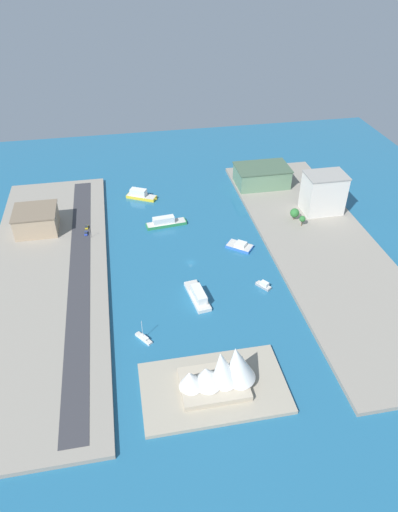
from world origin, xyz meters
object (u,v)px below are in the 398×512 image
object	(u,v)px
ferry_green_doubledeck	(165,222)
traffic_light_waterfront	(91,232)
ferry_yellow_fast	(140,195)
opera_landmark	(221,371)
sailboat_small_white	(144,338)
hotel_broad_white	(323,193)
apartment_midrise_tan	(36,220)
hatchback_blue	(86,233)
catamaran_blue	(240,246)
ferry_white_commuter	(198,295)
terminal_long_green	(262,176)
taxi_yellow_cab	(87,227)
yacht_sleek_gray	(264,285)

from	to	relation	value
ferry_green_doubledeck	traffic_light_waterfront	distance (m)	50.64
ferry_green_doubledeck	ferry_yellow_fast	size ratio (longest dim) A/B	1.25
ferry_yellow_fast	opera_landmark	size ratio (longest dim) A/B	0.67
sailboat_small_white	hotel_broad_white	bearing A→B (deg)	-143.63
hotel_broad_white	opera_landmark	bearing A→B (deg)	52.49
apartment_midrise_tan	hotel_broad_white	world-z (taller)	hotel_broad_white
hotel_broad_white	hatchback_blue	bearing A→B (deg)	0.27
catamaran_blue	opera_landmark	distance (m)	111.22
ferry_green_doubledeck	ferry_white_commuter	world-z (taller)	ferry_white_commuter
ferry_yellow_fast	hatchback_blue	bearing A→B (deg)	49.91
ferry_yellow_fast	traffic_light_waterfront	distance (m)	62.69
terminal_long_green	taxi_yellow_cab	distance (m)	139.37
ferry_green_doubledeck	hotel_broad_white	size ratio (longest dim) A/B	1.04
hotel_broad_white	traffic_light_waterfront	size ratio (longest dim) A/B	4.31
yacht_sleek_gray	ferry_yellow_fast	distance (m)	131.96
ferry_white_commuter	opera_landmark	world-z (taller)	opera_landmark
apartment_midrise_tan	taxi_yellow_cab	distance (m)	32.52
ferry_yellow_fast	taxi_yellow_cab	world-z (taller)	ferry_yellow_fast
traffic_light_waterfront	opera_landmark	size ratio (longest dim) A/B	0.19
sailboat_small_white	ferry_yellow_fast	distance (m)	145.77
yacht_sleek_gray	ferry_yellow_fast	xyz separation A→B (m)	(60.20, -117.42, 1.27)
sailboat_small_white	apartment_midrise_tan	distance (m)	125.83
ferry_green_doubledeck	ferry_white_commuter	size ratio (longest dim) A/B	1.06
ferry_white_commuter	traffic_light_waterfront	xyz separation A→B (m)	(57.62, -69.30, 4.18)
ferry_white_commuter	hotel_broad_white	bearing A→B (deg)	-144.07
taxi_yellow_cab	opera_landmark	world-z (taller)	opera_landmark
traffic_light_waterfront	apartment_midrise_tan	bearing A→B (deg)	-24.68
ferry_green_doubledeck	apartment_midrise_tan	size ratio (longest dim) A/B	1.06
ferry_green_doubledeck	ferry_yellow_fast	bearing A→B (deg)	-71.98
apartment_midrise_tan	taxi_yellow_cab	size ratio (longest dim) A/B	6.17
ferry_yellow_fast	terminal_long_green	world-z (taller)	terminal_long_green
ferry_green_doubledeck	apartment_midrise_tan	bearing A→B (deg)	-4.34
sailboat_small_white	hotel_broad_white	xyz separation A→B (m)	(-134.65, -99.16, 15.56)
opera_landmark	yacht_sleek_gray	bearing A→B (deg)	-121.96
ferry_yellow_fast	opera_landmark	world-z (taller)	opera_landmark
taxi_yellow_cab	yacht_sleek_gray	bearing A→B (deg)	141.82
yacht_sleek_gray	ferry_white_commuter	world-z (taller)	ferry_white_commuter
apartment_midrise_tan	traffic_light_waterfront	bearing A→B (deg)	155.32
sailboat_small_white	opera_landmark	world-z (taller)	opera_landmark
sailboat_small_white	opera_landmark	bearing A→B (deg)	130.60
ferry_yellow_fast	apartment_midrise_tan	xyz separation A→B (m)	(70.74, 35.20, 7.17)
terminal_long_green	hatchback_blue	bearing A→B (deg)	19.42
yacht_sleek_gray	taxi_yellow_cab	xyz separation A→B (m)	(99.35, -78.14, 1.88)
sailboat_small_white	catamaran_blue	bearing A→B (deg)	-134.60
yacht_sleek_gray	ferry_yellow_fast	world-z (taller)	ferry_yellow_fast
ferry_yellow_fast	hotel_broad_white	world-z (taller)	hotel_broad_white
sailboat_small_white	ferry_yellow_fast	world-z (taller)	sailboat_small_white
ferry_green_doubledeck	apartment_midrise_tan	xyz separation A→B (m)	(84.26, -6.39, 7.43)
ferry_yellow_fast	hatchback_blue	size ratio (longest dim) A/B	5.02
opera_landmark	traffic_light_waterfront	bearing A→B (deg)	-66.63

